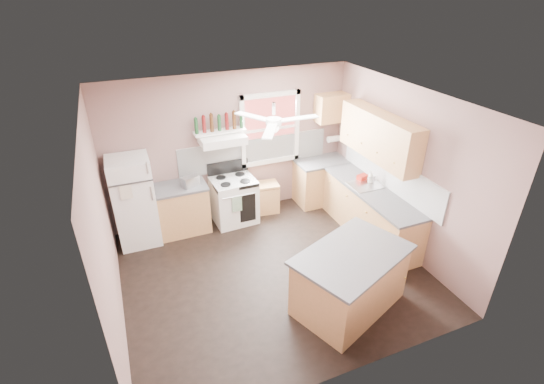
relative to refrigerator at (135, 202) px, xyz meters
name	(u,v)px	position (x,y,z in m)	size (l,w,h in m)	color
floor	(273,271)	(1.82, -1.66, -0.78)	(4.50, 4.50, 0.00)	black
ceiling	(274,102)	(1.82, -1.66, 1.92)	(4.50, 4.50, 0.00)	white
wall_back	(231,146)	(1.82, 0.36, 0.57)	(4.50, 0.05, 2.70)	#80605A
wall_right	(404,170)	(4.10, -1.66, 0.57)	(0.05, 4.00, 2.70)	#80605A
wall_left	(101,232)	(-0.45, -1.66, 0.57)	(0.05, 4.00, 2.70)	#80605A
backsplash_back	(255,152)	(2.27, 0.33, 0.39)	(2.90, 0.03, 0.55)	white
backsplash_right	(389,173)	(4.06, -1.36, 0.39)	(0.03, 2.60, 0.55)	white
window_view	(270,129)	(2.57, 0.32, 0.82)	(1.00, 0.02, 1.20)	maroon
window_frame	(270,129)	(2.57, 0.30, 0.82)	(1.16, 0.07, 1.36)	white
refrigerator	(135,202)	(0.00, 0.00, 0.00)	(0.66, 0.64, 1.56)	white
base_cabinet_left	(182,209)	(0.76, 0.04, -0.35)	(0.90, 0.60, 0.86)	#B08249
counter_left	(179,187)	(0.76, 0.04, 0.10)	(0.92, 0.62, 0.04)	#49494C
toaster	(190,181)	(0.95, -0.04, 0.21)	(0.28, 0.16, 0.18)	silver
stove	(234,200)	(1.72, -0.01, -0.35)	(0.77, 0.64, 0.86)	white
range_hood	(222,139)	(1.59, 0.09, 0.84)	(0.78, 0.50, 0.14)	white
bottle_shelf	(220,131)	(1.59, 0.21, 0.94)	(0.90, 0.26, 0.03)	white
cart	(264,199)	(2.35, 0.09, -0.51)	(0.54, 0.36, 0.54)	#B08249
base_cabinet_corner	(321,182)	(3.57, 0.04, -0.35)	(1.00, 0.60, 0.86)	#B08249
base_cabinet_right	(369,214)	(3.77, -1.36, -0.35)	(0.60, 2.20, 0.86)	#B08249
counter_corner	(322,161)	(3.57, 0.04, 0.10)	(1.02, 0.62, 0.04)	#49494C
counter_right	(372,191)	(3.76, -1.36, 0.10)	(0.62, 2.22, 0.04)	#49494C
sink	(365,185)	(3.76, -1.16, 0.11)	(0.55, 0.45, 0.03)	silver
faucet	(374,180)	(3.92, -1.16, 0.19)	(0.03, 0.03, 0.14)	silver
upper_cabinet_right	(379,136)	(3.90, -1.16, 1.00)	(0.33, 1.80, 0.76)	#B08249
upper_cabinet_corner	(332,108)	(3.77, 0.17, 1.12)	(0.60, 0.33, 0.52)	#B08249
paper_towel	(334,139)	(3.89, 0.20, 0.47)	(0.12, 0.12, 0.26)	white
island	(350,281)	(2.51, -2.72, -0.35)	(1.46, 0.92, 0.86)	#B08249
island_top	(353,255)	(2.51, -2.72, 0.10)	(1.54, 1.01, 0.04)	#49494C
ceiling_fan_hub	(274,122)	(1.82, -1.66, 1.67)	(0.20, 0.20, 0.08)	white
soap_bottle	(370,177)	(3.87, -1.12, 0.23)	(0.09, 0.09, 0.23)	silver
red_caddy	(362,177)	(3.82, -0.97, 0.17)	(0.18, 0.12, 0.10)	#A2190D
wine_bottles	(219,123)	(1.59, 0.21, 1.10)	(0.86, 0.06, 0.31)	#143819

